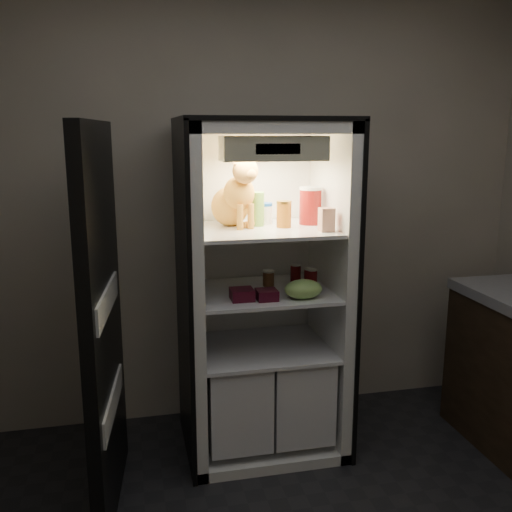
{
  "coord_description": "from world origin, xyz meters",
  "views": [
    {
      "loc": [
        -0.71,
        -1.64,
        1.8
      ],
      "look_at": [
        -0.04,
        1.32,
        1.14
      ],
      "focal_mm": 40.0,
      "sensor_mm": 36.0,
      "label": 1
    }
  ],
  "objects_px": {
    "soda_can_b": "(309,279)",
    "soda_can_c": "(312,279)",
    "refrigerator": "(261,312)",
    "cream_carton": "(327,220)",
    "berry_box_left": "(242,294)",
    "mayo_tub": "(265,213)",
    "pepper_jar": "(310,206)",
    "parmesan_shaker": "(258,209)",
    "salsa_jar": "(284,214)",
    "tabby_cat": "(235,198)",
    "condiment_jar": "(268,278)",
    "grape_bag": "(303,289)",
    "berry_box_right": "(267,295)",
    "soda_can_a": "(296,274)"
  },
  "relations": [
    {
      "from": "soda_can_b",
      "to": "soda_can_c",
      "type": "height_order",
      "value": "soda_can_b"
    },
    {
      "from": "refrigerator",
      "to": "cream_carton",
      "type": "relative_size",
      "value": 15.3
    },
    {
      "from": "berry_box_left",
      "to": "mayo_tub",
      "type": "bearing_deg",
      "value": 57.26
    },
    {
      "from": "refrigerator",
      "to": "berry_box_left",
      "type": "bearing_deg",
      "value": -124.62
    },
    {
      "from": "pepper_jar",
      "to": "soda_can_c",
      "type": "height_order",
      "value": "pepper_jar"
    },
    {
      "from": "refrigerator",
      "to": "soda_can_b",
      "type": "distance_m",
      "value": 0.34
    },
    {
      "from": "mayo_tub",
      "to": "parmesan_shaker",
      "type": "bearing_deg",
      "value": -129.51
    },
    {
      "from": "salsa_jar",
      "to": "berry_box_left",
      "type": "bearing_deg",
      "value": -149.93
    },
    {
      "from": "refrigerator",
      "to": "soda_can_c",
      "type": "height_order",
      "value": "refrigerator"
    },
    {
      "from": "refrigerator",
      "to": "tabby_cat",
      "type": "height_order",
      "value": "refrigerator"
    },
    {
      "from": "mayo_tub",
      "to": "pepper_jar",
      "type": "relative_size",
      "value": 0.56
    },
    {
      "from": "salsa_jar",
      "to": "condiment_jar",
      "type": "height_order",
      "value": "salsa_jar"
    },
    {
      "from": "condiment_jar",
      "to": "refrigerator",
      "type": "bearing_deg",
      "value": -157.68
    },
    {
      "from": "pepper_jar",
      "to": "soda_can_b",
      "type": "distance_m",
      "value": 0.41
    },
    {
      "from": "soda_can_b",
      "to": "condiment_jar",
      "type": "bearing_deg",
      "value": 152.04
    },
    {
      "from": "salsa_jar",
      "to": "parmesan_shaker",
      "type": "bearing_deg",
      "value": 147.35
    },
    {
      "from": "soda_can_b",
      "to": "grape_bag",
      "type": "relative_size",
      "value": 0.56
    },
    {
      "from": "mayo_tub",
      "to": "berry_box_right",
      "type": "relative_size",
      "value": 1.08
    },
    {
      "from": "refrigerator",
      "to": "berry_box_right",
      "type": "xyz_separation_m",
      "value": [
        -0.02,
        -0.24,
        0.18
      ]
    },
    {
      "from": "salsa_jar",
      "to": "grape_bag",
      "type": "xyz_separation_m",
      "value": [
        0.06,
        -0.2,
        -0.37
      ]
    },
    {
      "from": "refrigerator",
      "to": "berry_box_right",
      "type": "distance_m",
      "value": 0.3
    },
    {
      "from": "pepper_jar",
      "to": "berry_box_left",
      "type": "relative_size",
      "value": 1.77
    },
    {
      "from": "tabby_cat",
      "to": "mayo_tub",
      "type": "height_order",
      "value": "tabby_cat"
    },
    {
      "from": "mayo_tub",
      "to": "soda_can_c",
      "type": "xyz_separation_m",
      "value": [
        0.22,
        -0.19,
        -0.35
      ]
    },
    {
      "from": "pepper_jar",
      "to": "soda_can_c",
      "type": "bearing_deg",
      "value": -99.56
    },
    {
      "from": "soda_can_a",
      "to": "condiment_jar",
      "type": "height_order",
      "value": "soda_can_a"
    },
    {
      "from": "tabby_cat",
      "to": "pepper_jar",
      "type": "bearing_deg",
      "value": -21.65
    },
    {
      "from": "salsa_jar",
      "to": "pepper_jar",
      "type": "xyz_separation_m",
      "value": [
        0.17,
        0.07,
        0.03
      ]
    },
    {
      "from": "cream_carton",
      "to": "grape_bag",
      "type": "relative_size",
      "value": 0.61
    },
    {
      "from": "soda_can_c",
      "to": "berry_box_left",
      "type": "height_order",
      "value": "soda_can_c"
    },
    {
      "from": "mayo_tub",
      "to": "soda_can_c",
      "type": "bearing_deg",
      "value": -39.57
    },
    {
      "from": "soda_can_a",
      "to": "cream_carton",
      "type": "bearing_deg",
      "value": -72.59
    },
    {
      "from": "parmesan_shaker",
      "to": "condiment_jar",
      "type": "bearing_deg",
      "value": 4.81
    },
    {
      "from": "mayo_tub",
      "to": "cream_carton",
      "type": "bearing_deg",
      "value": -51.76
    },
    {
      "from": "refrigerator",
      "to": "tabby_cat",
      "type": "relative_size",
      "value": 4.55
    },
    {
      "from": "mayo_tub",
      "to": "grape_bag",
      "type": "height_order",
      "value": "mayo_tub"
    },
    {
      "from": "berry_box_left",
      "to": "cream_carton",
      "type": "bearing_deg",
      "value": -2.28
    },
    {
      "from": "soda_can_a",
      "to": "berry_box_right",
      "type": "height_order",
      "value": "soda_can_a"
    },
    {
      "from": "salsa_jar",
      "to": "mayo_tub",
      "type": "bearing_deg",
      "value": 114.82
    },
    {
      "from": "mayo_tub",
      "to": "salsa_jar",
      "type": "xyz_separation_m",
      "value": [
        0.07,
        -0.15,
        0.01
      ]
    },
    {
      "from": "tabby_cat",
      "to": "cream_carton",
      "type": "height_order",
      "value": "tabby_cat"
    },
    {
      "from": "parmesan_shaker",
      "to": "cream_carton",
      "type": "xyz_separation_m",
      "value": [
        0.31,
        -0.25,
        -0.03
      ]
    },
    {
      "from": "refrigerator",
      "to": "salsa_jar",
      "type": "xyz_separation_m",
      "value": [
        0.11,
        -0.07,
        0.57
      ]
    },
    {
      "from": "refrigerator",
      "to": "condiment_jar",
      "type": "bearing_deg",
      "value": 22.32
    },
    {
      "from": "parmesan_shaker",
      "to": "mayo_tub",
      "type": "height_order",
      "value": "parmesan_shaker"
    },
    {
      "from": "soda_can_a",
      "to": "berry_box_left",
      "type": "height_order",
      "value": "soda_can_a"
    },
    {
      "from": "mayo_tub",
      "to": "cream_carton",
      "type": "xyz_separation_m",
      "value": [
        0.25,
        -0.32,
        0.0
      ]
    },
    {
      "from": "berry_box_left",
      "to": "refrigerator",
      "type": "bearing_deg",
      "value": 55.38
    },
    {
      "from": "parmesan_shaker",
      "to": "berry_box_left",
      "type": "xyz_separation_m",
      "value": [
        -0.14,
        -0.23,
        -0.41
      ]
    },
    {
      "from": "cream_carton",
      "to": "soda_can_a",
      "type": "relative_size",
      "value": 1.1
    }
  ]
}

